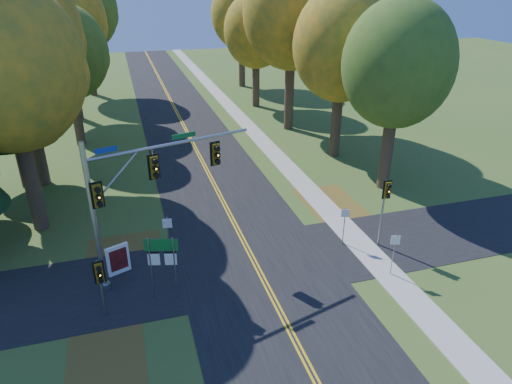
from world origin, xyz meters
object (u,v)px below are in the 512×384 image
object	(u,v)px
east_signal_pole	(386,197)
info_kiosk	(118,260)
traffic_mast	(136,189)
route_sign_cluster	(162,256)

from	to	relation	value
east_signal_pole	info_kiosk	bearing A→B (deg)	-178.71
east_signal_pole	info_kiosk	size ratio (longest dim) A/B	2.52
info_kiosk	east_signal_pole	bearing A→B (deg)	-28.52
traffic_mast	east_signal_pole	xyz separation A→B (m)	(12.66, -0.88, -1.74)
east_signal_pole	route_sign_cluster	world-z (taller)	east_signal_pole
east_signal_pole	info_kiosk	world-z (taller)	east_signal_pole
route_sign_cluster	info_kiosk	size ratio (longest dim) A/B	2.02
traffic_mast	route_sign_cluster	xyz separation A→B (m)	(0.74, -2.00, -2.51)
route_sign_cluster	east_signal_pole	bearing A→B (deg)	20.21
east_signal_pole	traffic_mast	bearing A→B (deg)	-176.52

